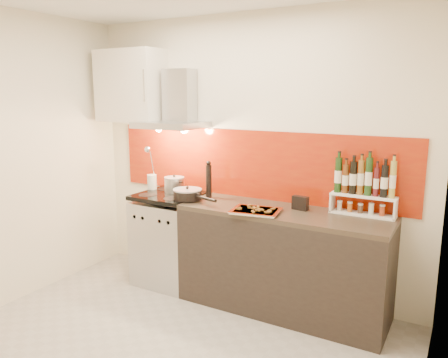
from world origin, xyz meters
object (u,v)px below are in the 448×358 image
Objects in this scene: stock_pot at (174,184)px; pepper_mill at (209,180)px; saute_pan at (188,194)px; baking_tray at (256,211)px; range_stove at (171,239)px; counter at (282,261)px.

stock_pot is 0.57× the size of pepper_mill.
pepper_mill is (0.11, 0.19, 0.11)m from saute_pan.
baking_tray is (0.63, -0.27, -0.16)m from pepper_mill.
saute_pan is 1.44× the size of pepper_mill.
saute_pan is (0.29, -0.10, 0.52)m from range_stove.
saute_pan is 0.25m from pepper_mill.
counter is 1.05m from saute_pan.
stock_pot is 0.35m from saute_pan.
saute_pan is (0.30, -0.19, -0.03)m from stock_pot.
stock_pot is 0.41m from pepper_mill.
counter is at bearing 6.35° from saute_pan.
baking_tray is (1.03, -0.27, -0.07)m from stock_pot.
counter is 3.53× the size of saute_pan.
pepper_mill is (-0.81, 0.09, 0.62)m from counter.
pepper_mill is at bearing 156.99° from baking_tray.
saute_pan is at bearing -18.63° from range_stove.
counter is at bearing -6.56° from pepper_mill.
baking_tray is at bearing -23.01° from pepper_mill.
stock_pot is 0.39× the size of saute_pan.
counter is 8.99× the size of stock_pot.
saute_pan is (-0.91, -0.10, 0.51)m from counter.
counter is 0.53m from baking_tray.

